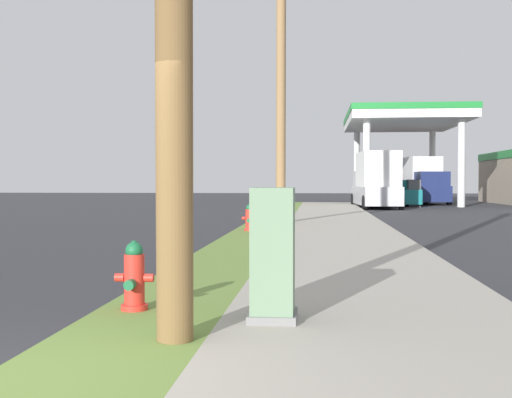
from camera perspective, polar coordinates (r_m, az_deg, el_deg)
grass_verge at (r=4.89m, az=-15.65°, el=-15.73°), size 1.40×80.00×0.12m
fire_hydrant_nearest at (r=7.35m, az=-10.34°, el=-6.79°), size 0.42×0.38×0.74m
fire_hydrant_second at (r=18.68m, az=-0.57°, el=-1.73°), size 0.42×0.38×0.74m
fire_hydrant_third at (r=29.88m, az=1.80°, el=-0.51°), size 0.42×0.37×0.74m
utility_pole_midground at (r=22.66m, az=2.14°, el=9.70°), size 0.32×1.40×9.05m
utility_cabinet at (r=6.70m, az=1.46°, el=-5.07°), size 0.48×0.61×1.32m
car_red_by_near_pump at (r=51.97m, az=12.32°, el=0.63°), size 2.24×4.63×1.57m
car_teal_by_far_pump at (r=41.40m, az=12.35°, el=0.41°), size 2.02×4.54×1.57m
truck_navy_at_forecourt at (r=45.71m, az=14.00°, el=1.46°), size 2.70×6.57×3.11m
truck_black_on_apron at (r=47.64m, az=9.94°, el=0.79°), size 2.19×5.43×1.97m
truck_silver_at_far_bay at (r=37.92m, az=10.19°, el=1.47°), size 2.48×6.51×3.11m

